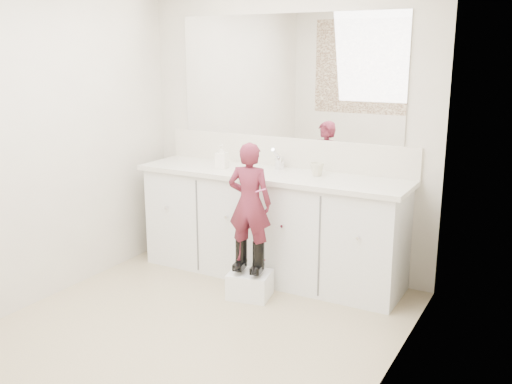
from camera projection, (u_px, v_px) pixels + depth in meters
The scene contains 16 objects.
floor at pixel (186, 336), 3.80m from camera, with size 3.00×3.00×0.00m, color #8F7C5E.
wall_back at pixel (286, 130), 4.78m from camera, with size 2.60×2.60×0.00m, color beige.
wall_left at pixel (34, 143), 4.12m from camera, with size 3.00×3.00×0.00m, color beige.
wall_right at pixel (388, 181), 2.90m from camera, with size 3.00×3.00×0.00m, color beige.
vanity_cabinet at pixel (271, 227), 4.74m from camera, with size 2.20×0.55×0.85m, color silver.
countertop at pixel (270, 175), 4.62m from camera, with size 2.28×0.58×0.04m, color beige.
backsplash at pixel (285, 152), 4.82m from camera, with size 2.28×0.03×0.25m, color beige.
mirror at pixel (287, 77), 4.67m from camera, with size 2.00×0.02×1.00m, color white.
faucet at pixel (280, 163), 4.74m from camera, with size 0.08×0.08×0.10m, color silver.
cup at pixel (317, 169), 4.48m from camera, with size 0.11×0.11×0.10m, color beige.
soap_bottle at pixel (222, 157), 4.76m from camera, with size 0.09×0.09×0.20m, color white.
step_stool at pixel (250, 285), 4.38m from camera, with size 0.31×0.26×0.20m, color white.
boot_left at pixel (241, 255), 4.36m from camera, with size 0.10×0.17×0.26m, color black, non-canonical shape.
boot_right at pixel (258, 258), 4.29m from camera, with size 0.10×0.17×0.26m, color black, non-canonical shape.
toddler at pixel (250, 203), 4.22m from camera, with size 0.33×0.22×0.91m, color #9A2F4D.
toothbrush at pixel (257, 192), 4.15m from camera, with size 0.01×0.01×0.14m, color #E85AA3.
Camera 1 is at (2.08, -2.80, 1.84)m, focal length 40.00 mm.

